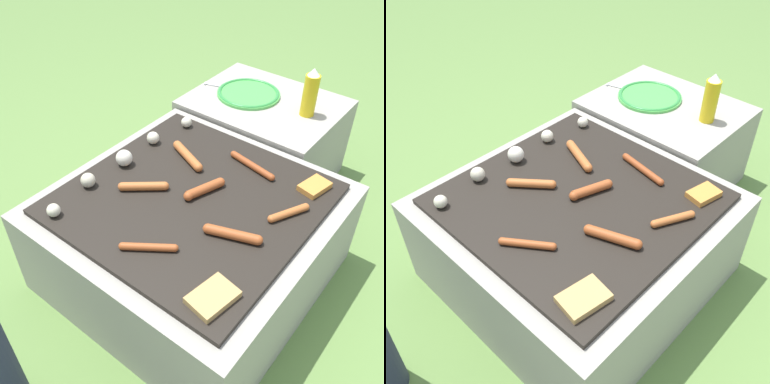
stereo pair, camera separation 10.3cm
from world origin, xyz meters
TOP-DOWN VIEW (x-y plane):
  - ground_plane at (0.00, 0.00)m, footprint 14.00×14.00m
  - grill at (0.00, 0.00)m, footprint 0.85×0.85m
  - side_ledge at (0.69, 0.14)m, footprint 0.50×0.63m
  - sausage_front_center at (0.04, -0.02)m, footprint 0.15×0.07m
  - sausage_back_left at (0.25, -0.07)m, footprint 0.06×0.20m
  - sausage_front_left at (-0.07, 0.15)m, footprint 0.12×0.14m
  - sausage_back_right at (-0.26, -0.05)m, footprint 0.11×0.14m
  - sausage_mid_right at (0.11, -0.29)m, footprint 0.14×0.08m
  - sausage_back_center at (-0.07, -0.20)m, footprint 0.08×0.17m
  - sausage_mid_left at (0.15, 0.14)m, footprint 0.09×0.18m
  - bread_slice_center at (-0.28, -0.29)m, footprint 0.14×0.11m
  - bread_slice_left at (0.28, -0.29)m, footprint 0.11×0.09m
  - mushroom_row at (-0.02, 0.29)m, footprint 0.69×0.07m
  - plate_colorful at (0.69, 0.23)m, footprint 0.27×0.27m
  - condiment_bottle at (0.70, -0.05)m, footprint 0.06×0.06m
  - fork_utensil at (0.67, 0.37)m, footprint 0.06×0.17m

SIDE VIEW (x-z plane):
  - ground_plane at x=0.00m, z-range 0.00..0.00m
  - grill at x=0.00m, z-range 0.00..0.37m
  - side_ledge at x=0.69m, z-range 0.00..0.37m
  - fork_utensil at x=0.67m, z-range 0.37..0.37m
  - plate_colorful at x=0.69m, z-range 0.37..0.38m
  - bread_slice_center at x=-0.28m, z-range 0.37..0.39m
  - bread_slice_left at x=0.28m, z-range 0.37..0.39m
  - sausage_back_right at x=-0.26m, z-range 0.37..0.39m
  - sausage_back_left at x=0.25m, z-range 0.37..0.39m
  - sausage_mid_right at x=0.11m, z-range 0.37..0.39m
  - sausage_front_left at x=-0.07m, z-range 0.37..0.40m
  - sausage_back_center at x=-0.07m, z-range 0.37..0.40m
  - sausage_mid_left at x=0.15m, z-range 0.37..0.40m
  - sausage_front_center at x=0.04m, z-range 0.37..0.40m
  - mushroom_row at x=-0.02m, z-range 0.36..0.42m
  - condiment_bottle at x=0.70m, z-range 0.36..0.56m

